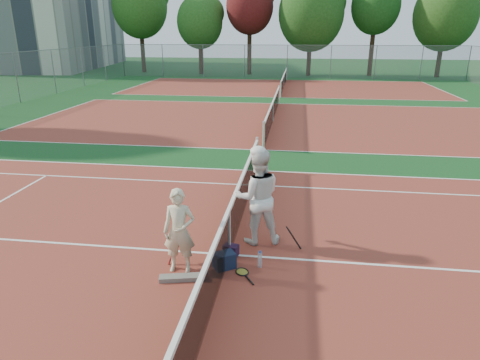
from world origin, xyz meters
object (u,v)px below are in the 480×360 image
(water_bottle, at_px, (260,260))
(apartment_block, at_px, (55,2))
(player_b, at_px, (258,197))
(sports_bag_purple, at_px, (231,250))
(racket_red, at_px, (177,248))
(racket_spare, at_px, (242,272))
(player_a, at_px, (179,231))
(racket_black_held, at_px, (290,239))
(sports_bag_navy, at_px, (224,261))
(net_main, at_px, (229,232))

(water_bottle, bearing_deg, apartment_block, 122.84)
(player_b, bearing_deg, sports_bag_purple, 42.55)
(racket_red, distance_m, racket_spare, 1.35)
(player_b, height_order, water_bottle, player_b)
(player_a, height_order, player_b, player_b)
(racket_red, relative_size, racket_black_held, 1.03)
(player_a, distance_m, sports_bag_navy, 1.04)
(racket_spare, xyz_separation_m, water_bottle, (0.31, 0.24, 0.14))
(racket_spare, bearing_deg, player_b, -39.16)
(player_b, distance_m, racket_black_held, 1.07)
(racket_black_held, bearing_deg, racket_red, -1.63)
(player_a, xyz_separation_m, sports_bag_purple, (0.84, 0.66, -0.68))
(player_b, bearing_deg, racket_red, 21.32)
(apartment_block, height_order, racket_spare, apartment_block)
(apartment_block, xyz_separation_m, player_a, (27.19, -44.68, -6.70))
(player_a, bearing_deg, racket_black_held, 24.19)
(apartment_block, distance_m, player_a, 52.73)
(player_b, bearing_deg, racket_black_held, 141.82)
(racket_spare, bearing_deg, racket_black_held, -73.30)
(apartment_block, bearing_deg, water_bottle, -57.16)
(player_a, relative_size, water_bottle, 5.34)
(player_b, relative_size, sports_bag_navy, 5.16)
(sports_bag_purple, xyz_separation_m, water_bottle, (0.61, -0.36, 0.03))
(sports_bag_purple, bearing_deg, racket_red, -161.19)
(player_a, bearing_deg, net_main, 36.68)
(racket_black_held, relative_size, racket_spare, 0.88)
(racket_spare, bearing_deg, sports_bag_purple, -5.63)
(net_main, height_order, apartment_block, apartment_block)
(racket_red, bearing_deg, net_main, -32.81)
(net_main, relative_size, sports_bag_navy, 28.00)
(net_main, relative_size, racket_spare, 18.30)
(racket_red, distance_m, racket_black_held, 2.26)
(net_main, xyz_separation_m, player_b, (0.49, 0.67, 0.50))
(racket_spare, relative_size, sports_bag_purple, 2.11)
(racket_red, relative_size, water_bottle, 1.81)
(sports_bag_purple, relative_size, water_bottle, 0.95)
(racket_black_held, bearing_deg, sports_bag_navy, 15.43)
(player_b, relative_size, water_bottle, 6.74)
(sports_bag_purple, bearing_deg, racket_spare, -63.04)
(player_a, xyz_separation_m, water_bottle, (1.45, 0.30, -0.65))
(apartment_block, xyz_separation_m, sports_bag_navy, (27.98, -44.50, -7.35))
(racket_red, bearing_deg, water_bottle, -53.95)
(racket_spare, bearing_deg, apartment_block, -0.17)
(racket_spare, bearing_deg, player_a, 60.26)
(player_b, distance_m, water_bottle, 1.36)
(sports_bag_purple, bearing_deg, player_a, -141.92)
(player_b, distance_m, sports_bag_navy, 1.53)
(player_b, distance_m, sports_bag_purple, 1.22)
(racket_black_held, xyz_separation_m, sports_bag_purple, (-1.15, -0.38, -0.15))
(player_b, bearing_deg, water_bottle, 84.55)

